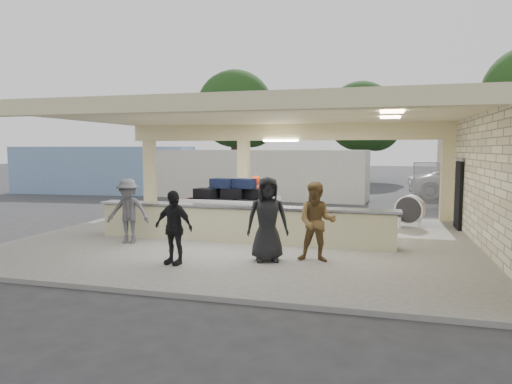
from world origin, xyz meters
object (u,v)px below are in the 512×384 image
(container_white, at_px, (254,174))
(luggage_cart, at_px, (228,203))
(passenger_b, at_px, (173,227))
(car_dark, at_px, (457,185))
(baggage_counter, at_px, (241,224))
(passenger_a, at_px, (317,222))
(car_white_a, at_px, (467,183))
(container_blue, at_px, (103,170))
(drum_fan, at_px, (410,210))
(passenger_d, at_px, (267,219))
(passenger_c, at_px, (128,211))
(baggage_handler, at_px, (255,202))

(container_white, bearing_deg, luggage_cart, -74.48)
(passenger_b, distance_m, container_white, 14.30)
(luggage_cart, bearing_deg, car_dark, 61.89)
(baggage_counter, relative_size, passenger_a, 4.66)
(car_white_a, height_order, container_blue, container_blue)
(baggage_counter, relative_size, drum_fan, 8.03)
(container_blue, bearing_deg, passenger_a, -48.41)
(drum_fan, relative_size, passenger_d, 0.54)
(car_white_a, relative_size, container_blue, 0.54)
(car_white_a, distance_m, container_blue, 20.10)
(passenger_c, bearing_deg, passenger_a, -18.85)
(car_dark, height_order, container_white, container_white)
(passenger_d, height_order, container_white, container_white)
(baggage_handler, height_order, passenger_a, passenger_a)
(passenger_b, bearing_deg, container_blue, 139.32)
(baggage_counter, xyz_separation_m, passenger_b, (-0.71, -2.66, 0.31))
(luggage_cart, height_order, container_white, container_white)
(baggage_counter, bearing_deg, drum_fan, 38.75)
(passenger_b, relative_size, container_blue, 0.15)
(baggage_handler, bearing_deg, passenger_d, 55.34)
(drum_fan, distance_m, passenger_b, 8.18)
(passenger_a, distance_m, container_blue, 19.55)
(baggage_counter, xyz_separation_m, passenger_a, (2.24, -1.63, 0.39))
(passenger_d, relative_size, container_blue, 0.18)
(car_dark, distance_m, container_blue, 19.81)
(luggage_cart, bearing_deg, container_white, 105.03)
(baggage_handler, height_order, car_dark, baggage_handler)
(baggage_counter, relative_size, container_blue, 0.79)
(baggage_handler, xyz_separation_m, passenger_d, (1.40, -4.05, 0.12))
(drum_fan, bearing_deg, container_white, 156.27)
(passenger_c, bearing_deg, passenger_b, -50.29)
(luggage_cart, relative_size, passenger_b, 1.78)
(drum_fan, bearing_deg, luggage_cart, -133.11)
(baggage_handler, distance_m, passenger_d, 4.29)
(drum_fan, xyz_separation_m, baggage_handler, (-4.74, -1.44, 0.28))
(drum_fan, height_order, passenger_c, passenger_c)
(luggage_cart, relative_size, container_blue, 0.27)
(luggage_cart, distance_m, passenger_a, 4.22)
(passenger_c, distance_m, passenger_d, 4.10)
(drum_fan, xyz_separation_m, car_white_a, (3.43, 10.35, 0.16))
(baggage_counter, distance_m, luggage_cart, 1.57)
(passenger_b, bearing_deg, car_white_a, 73.67)
(passenger_b, distance_m, passenger_c, 2.71)
(passenger_b, xyz_separation_m, car_white_a, (8.66, 16.64, -0.10))
(passenger_b, relative_size, car_white_a, 0.29)
(baggage_handler, xyz_separation_m, car_white_a, (8.17, 11.79, -0.12))
(drum_fan, distance_m, passenger_c, 8.65)
(passenger_c, relative_size, car_white_a, 0.30)
(passenger_c, bearing_deg, car_dark, 45.18)
(passenger_c, distance_m, car_dark, 18.76)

